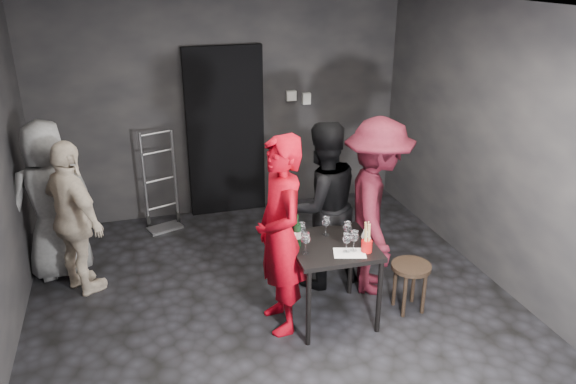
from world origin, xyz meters
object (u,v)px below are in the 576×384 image
object	(u,v)px
stool	(411,273)
man_maroon	(377,195)
woman_black	(322,197)
wine_bottle	(297,234)
hand_truck	(163,210)
tasting_table	(332,254)
breadstick_cup	(367,238)
bystander_cream	(74,218)
bystander_grey	(51,194)
server_red	(280,220)

from	to	relation	value
stool	man_maroon	size ratio (longest dim) A/B	0.24
woman_black	wine_bottle	bearing A→B (deg)	44.26
hand_truck	man_maroon	size ratio (longest dim) A/B	0.60
stool	woman_black	distance (m)	1.09
tasting_table	man_maroon	distance (m)	0.76
tasting_table	man_maroon	size ratio (longest dim) A/B	0.38
stool	breadstick_cup	world-z (taller)	breadstick_cup
woman_black	bystander_cream	xyz separation A→B (m)	(-2.28, 0.50, -0.14)
bystander_grey	wine_bottle	size ratio (longest dim) A/B	6.02
woman_black	bystander_grey	bearing A→B (deg)	-28.76
bystander_cream	bystander_grey	size ratio (longest dim) A/B	0.88
bystander_grey	tasting_table	bearing A→B (deg)	133.32
stool	man_maroon	world-z (taller)	man_maroon
bystander_cream	bystander_grey	distance (m)	0.47
bystander_cream	man_maroon	bearing A→B (deg)	-138.64
tasting_table	bystander_grey	bearing A→B (deg)	147.54
man_maroon	bystander_cream	world-z (taller)	man_maroon
wine_bottle	breadstick_cup	xyz separation A→B (m)	(0.54, -0.26, 0.02)
man_maroon	woman_black	bearing A→B (deg)	79.43
man_maroon	bystander_cream	size ratio (longest dim) A/B	1.27
stool	bystander_grey	xyz separation A→B (m)	(-3.13, 1.61, 0.51)
tasting_table	server_red	bearing A→B (deg)	176.30
woman_black	bystander_cream	size ratio (longest dim) A/B	1.18
hand_truck	wine_bottle	size ratio (longest dim) A/B	4.03
tasting_table	stool	size ratio (longest dim) A/B	1.60
stool	wine_bottle	world-z (taller)	wine_bottle
server_red	breadstick_cup	xyz separation A→B (m)	(0.69, -0.24, -0.15)
man_maroon	wine_bottle	xyz separation A→B (m)	(-0.88, -0.32, -0.13)
hand_truck	bystander_grey	bearing A→B (deg)	-162.28
stool	breadstick_cup	distance (m)	0.73
bystander_grey	man_maroon	bearing A→B (deg)	144.39
stool	bystander_grey	size ratio (longest dim) A/B	0.26
stool	server_red	distance (m)	1.37
man_maroon	bystander_grey	bearing A→B (deg)	87.64
server_red	wine_bottle	world-z (taller)	server_red
woman_black	stool	bearing A→B (deg)	122.34
woman_black	wine_bottle	distance (m)	0.72
man_maroon	hand_truck	bearing A→B (deg)	62.20
server_red	breadstick_cup	bearing A→B (deg)	67.63
woman_black	wine_bottle	xyz separation A→B (m)	(-0.43, -0.57, -0.06)
bystander_cream	wine_bottle	size ratio (longest dim) A/B	5.30
stool	woman_black	size ratio (longest dim) A/B	0.25
tasting_table	wine_bottle	world-z (taller)	wine_bottle
stool	server_red	bearing A→B (deg)	174.36
man_maroon	bystander_cream	xyz separation A→B (m)	(-2.74, 0.76, -0.21)
bystander_cream	breadstick_cup	bearing A→B (deg)	-152.21
woman_black	server_red	bearing A→B (deg)	36.52
man_maroon	wine_bottle	world-z (taller)	man_maroon
bystander_grey	breadstick_cup	xyz separation A→B (m)	(2.62, -1.73, -0.01)
wine_bottle	server_red	bearing A→B (deg)	-174.01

